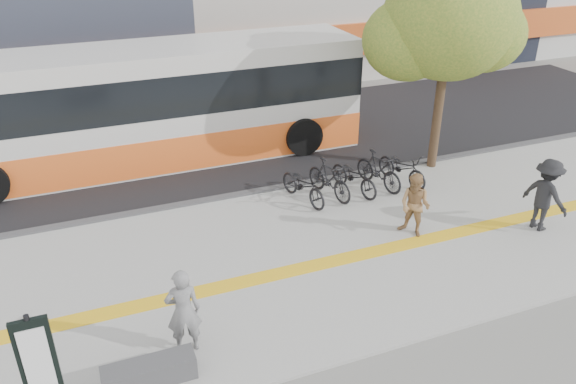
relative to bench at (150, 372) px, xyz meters
name	(u,v)px	position (x,y,z in m)	size (l,w,h in m)	color
ground	(267,310)	(2.60, 1.20, -0.30)	(120.00, 120.00, 0.00)	slate
sidewalk	(245,269)	(2.60, 2.70, -0.27)	(40.00, 7.00, 0.08)	gray
tactile_strip	(252,280)	(2.60, 2.20, -0.22)	(40.00, 0.45, 0.01)	gold
street	(178,150)	(2.60, 10.20, -0.28)	(40.00, 8.00, 0.06)	black
curb	(207,201)	(2.60, 6.20, -0.23)	(40.00, 0.25, 0.14)	#3B3B3D
bench	(150,372)	(0.00, 0.00, 0.00)	(1.60, 0.45, 0.45)	#3B3B3D
signboard	(38,363)	(-1.60, -0.31, 1.06)	(0.55, 0.10, 2.20)	black
street_tree	(446,22)	(9.78, 6.02, 4.21)	(4.40, 3.80, 6.31)	#322217
bus	(147,109)	(1.68, 9.70, 1.45)	(13.52, 3.21, 3.60)	silver
bicycle_row	(354,176)	(6.68, 5.20, 0.29)	(4.26, 1.97, 1.09)	black
seated_woman	(183,311)	(0.78, 0.60, 0.66)	(0.64, 0.42, 1.77)	black
pedestrian_tan	(415,205)	(6.96, 2.57, 0.60)	(0.80, 0.62, 1.64)	#9A7247
pedestrian_dark	(545,195)	(10.15, 1.64, 0.73)	(1.23, 0.71, 1.90)	black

